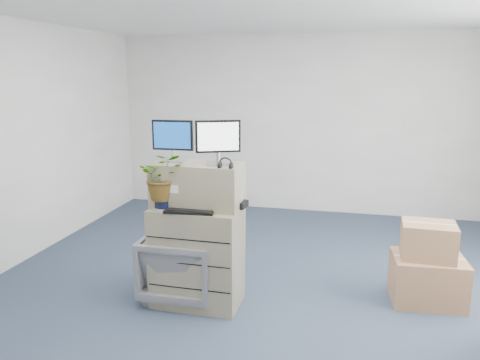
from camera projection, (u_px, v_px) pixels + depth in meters
The scene contains 15 objects.
ground at pixel (262, 313), 4.36m from camera, with size 7.00×7.00×0.00m, color #262F44.
wall_back at pixel (304, 124), 7.38m from camera, with size 6.00×0.02×2.80m, color beige.
filing_cabinet_lower at pixel (197, 256), 4.46m from camera, with size 0.82×0.50×0.96m, color gray.
filing_cabinet_upper at pixel (198, 185), 4.36m from camera, with size 0.82×0.41×0.41m, color gray.
monitor_left at pixel (173, 138), 4.35m from camera, with size 0.39×0.15×0.39m.
monitor_right at pixel (218, 140), 4.20m from camera, with size 0.39×0.23×0.40m.
headphones at pixel (225, 164), 4.08m from camera, with size 0.12×0.12×0.01m, color black.
keyboard at pixel (190, 211), 4.21m from camera, with size 0.45×0.19×0.02m, color black.
mouse at pixel (230, 210), 4.20m from camera, with size 0.09×0.06×0.03m, color silver.
water_bottle at pixel (203, 195), 4.34m from camera, with size 0.07×0.07×0.23m, color gray.
phone_dock at pixel (195, 201), 4.42m from camera, with size 0.06×0.05×0.13m.
external_drive at pixel (236, 204), 4.37m from camera, with size 0.20×0.15×0.06m, color black.
tissue_box at pixel (231, 195), 4.39m from camera, with size 0.23×0.11×0.09m, color #4481E7.
potted_plant at pixel (163, 183), 4.27m from camera, with size 0.51×0.54×0.43m.
office_chair at pixel (183, 262), 4.61m from camera, with size 0.72×0.67×0.74m, color slate.
Camera 1 is at (0.71, -3.92, 2.17)m, focal length 35.00 mm.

